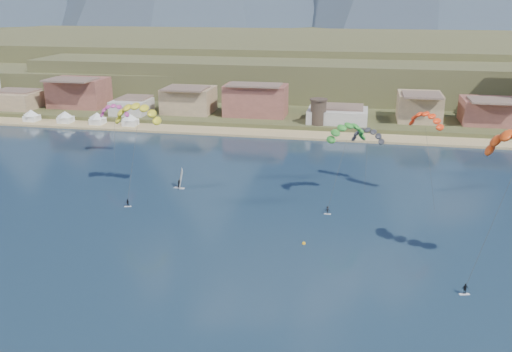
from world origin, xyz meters
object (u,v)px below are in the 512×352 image
Objects in this scene: watchtower at (318,111)px; windsurfer at (180,182)px; kitesurfer_green at (347,130)px; buoy at (304,243)px; kitesurfer_yellow at (137,110)px.

windsurfer is at bearing -112.38° from watchtower.
watchtower reaches higher than windsurfer.
buoy is at bearing -103.78° from kitesurfer_green.
watchtower reaches higher than buoy.
watchtower is 12.96× the size of buoy.
buoy is at bearing -86.62° from watchtower.
buoy is (40.00, -21.90, -18.59)m from kitesurfer_yellow.
kitesurfer_yellow reaches higher than buoy.
kitesurfer_green reaches higher than buoy.
watchtower is 1.86× the size of windsurfer.
kitesurfer_yellow is 4.77× the size of windsurfer.
watchtower is at bearing 93.38° from buoy.
kitesurfer_yellow is 1.17× the size of kitesurfer_green.
kitesurfer_yellow is 33.29× the size of buoy.
watchtower is at bearing 62.76° from kitesurfer_yellow.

